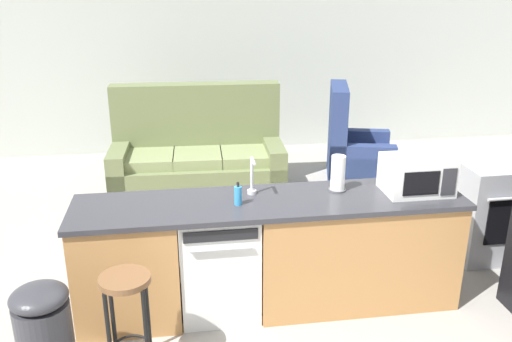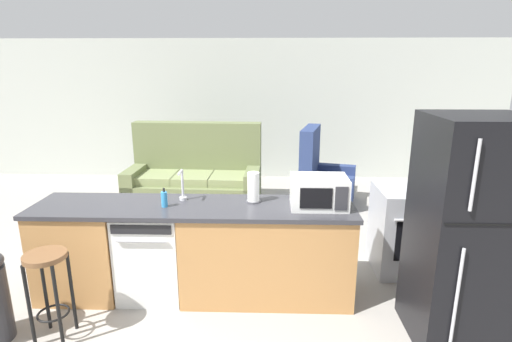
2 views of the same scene
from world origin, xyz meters
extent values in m
plane|color=gray|center=(0.00, 0.00, 0.00)|extent=(24.00, 24.00, 0.00)
cube|color=beige|center=(0.30, 4.20, 1.30)|extent=(10.00, 0.06, 2.60)
cube|color=#B77F47|center=(-0.93, 0.00, 0.43)|extent=(0.75, 0.62, 0.86)
cube|color=#B77F47|center=(0.83, 0.00, 0.43)|extent=(1.55, 0.62, 0.86)
cube|color=#333338|center=(0.15, 0.00, 0.88)|extent=(2.94, 0.66, 0.04)
cube|color=#49331C|center=(0.15, 0.00, 0.04)|extent=(2.86, 0.56, 0.08)
cube|color=white|center=(-0.25, 0.00, 0.42)|extent=(0.58, 0.58, 0.84)
cube|color=black|center=(-0.25, -0.30, 0.78)|extent=(0.52, 0.01, 0.08)
cylinder|color=#B2B2B7|center=(-0.25, -0.31, 0.68)|extent=(0.44, 0.02, 0.02)
cube|color=#A8AAB2|center=(2.35, 0.55, 0.42)|extent=(0.76, 0.64, 0.85)
cube|color=black|center=(2.35, 0.22, 0.47)|extent=(0.53, 0.01, 0.43)
cylinder|color=silver|center=(2.35, 0.20, 0.70)|extent=(0.61, 0.03, 0.03)
cube|color=#A8AAB2|center=(2.35, 0.55, 0.88)|extent=(0.76, 0.64, 0.05)
torus|color=black|center=(2.18, 0.42, 0.89)|extent=(0.16, 0.16, 0.01)
torus|color=black|center=(2.52, 0.42, 0.89)|extent=(0.16, 0.16, 0.01)
torus|color=black|center=(2.18, 0.68, 0.89)|extent=(0.16, 0.16, 0.01)
torus|color=black|center=(2.52, 0.68, 0.89)|extent=(0.16, 0.16, 0.01)
cube|color=black|center=(2.35, -0.55, 0.90)|extent=(0.72, 0.70, 1.80)
cylinder|color=#B2B2B7|center=(2.15, -0.92, 1.46)|extent=(0.02, 0.02, 0.48)
cylinder|color=#B2B2B7|center=(2.15, -0.92, 0.56)|extent=(0.02, 0.02, 0.78)
cube|color=black|center=(2.35, -0.90, 1.12)|extent=(0.68, 0.01, 0.01)
cube|color=white|center=(1.29, 0.00, 1.04)|extent=(0.50, 0.36, 0.28)
cube|color=black|center=(1.24, -0.18, 1.04)|extent=(0.27, 0.01, 0.18)
cube|color=#2D2D33|center=(1.46, -0.18, 1.04)|extent=(0.11, 0.01, 0.21)
cylinder|color=silver|center=(0.03, 0.14, 0.92)|extent=(0.07, 0.07, 0.03)
cylinder|color=silver|center=(0.03, 0.14, 1.06)|extent=(0.02, 0.02, 0.26)
cylinder|color=silver|center=(0.03, 0.07, 1.19)|extent=(0.02, 0.14, 0.02)
cylinder|color=#4C4C51|center=(0.70, 0.11, 0.91)|extent=(0.14, 0.14, 0.01)
cylinder|color=white|center=(0.70, 0.11, 1.05)|extent=(0.11, 0.11, 0.27)
cylinder|color=#338CCC|center=(-0.10, -0.05, 0.97)|extent=(0.06, 0.06, 0.14)
cylinder|color=black|center=(-0.10, -0.05, 1.06)|extent=(0.02, 0.02, 0.04)
sphere|color=#B2B2B7|center=(2.52, 0.42, 0.99)|extent=(0.17, 0.17, 0.17)
sphere|color=black|center=(2.52, 0.42, 1.08)|extent=(0.03, 0.03, 0.03)
cone|color=#B2B2B7|center=(2.60, 0.42, 1.00)|extent=(0.08, 0.04, 0.06)
cylinder|color=brown|center=(-0.88, -0.68, 0.72)|extent=(0.32, 0.32, 0.04)
cylinder|color=black|center=(-0.99, -0.79, 0.35)|extent=(0.03, 0.03, 0.70)
cylinder|color=black|center=(-0.77, -0.79, 0.35)|extent=(0.03, 0.03, 0.70)
cylinder|color=black|center=(-0.99, -0.57, 0.35)|extent=(0.03, 0.03, 0.70)
cylinder|color=black|center=(-0.77, -0.57, 0.35)|extent=(0.03, 0.03, 0.70)
torus|color=black|center=(-0.88, -0.68, 0.22)|extent=(0.25, 0.25, 0.02)
cube|color=#667047|center=(-0.30, 2.40, 0.21)|extent=(2.03, 0.98, 0.42)
cube|color=#667047|center=(-0.28, 2.73, 0.64)|extent=(2.01, 0.32, 1.27)
cube|color=#667047|center=(-1.20, 2.44, 0.31)|extent=(0.23, 0.91, 0.62)
cube|color=#667047|center=(0.60, 2.37, 0.31)|extent=(0.23, 0.91, 0.62)
cube|color=#7D8959|center=(-0.85, 2.37, 0.48)|extent=(0.58, 0.65, 0.12)
cube|color=#7D8959|center=(-0.30, 2.35, 0.48)|extent=(0.58, 0.65, 0.12)
cube|color=#7D8959|center=(0.25, 2.33, 0.48)|extent=(0.58, 0.65, 0.12)
cube|color=navy|center=(1.77, 2.64, 0.20)|extent=(0.98, 1.02, 0.40)
cube|color=navy|center=(1.48, 2.71, 0.60)|extent=(0.40, 0.87, 1.20)
cube|color=navy|center=(1.69, 2.30, 0.28)|extent=(0.81, 0.35, 0.55)
cube|color=navy|center=(1.86, 2.97, 0.28)|extent=(0.81, 0.35, 0.55)
camera|label=1|loc=(-0.50, -3.66, 2.48)|focal=38.00mm
camera|label=2|loc=(0.83, -3.41, 2.15)|focal=28.00mm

